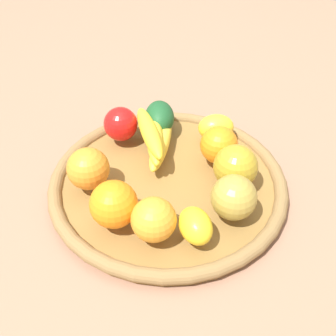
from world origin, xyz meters
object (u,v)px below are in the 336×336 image
orange_3 (154,220)px  apple_0 (236,167)px  orange_0 (219,145)px  avocado (160,117)px  lemon_1 (195,226)px  orange_2 (88,169)px  orange_1 (114,204)px  banana_bunch (155,138)px  lemon_0 (216,127)px  apple_1 (121,124)px  apple_2 (234,197)px

orange_3 → apple_0: apple_0 is taller
orange_0 → avocado: orange_0 is taller
orange_0 → lemon_1: 0.20m
orange_2 → orange_3: bearing=-110.0°
orange_1 → apple_0: size_ratio=0.99×
orange_2 → orange_1: size_ratio=0.96×
banana_bunch → lemon_1: size_ratio=2.47×
orange_3 → orange_1: 0.07m
orange_0 → avocado: 0.15m
orange_3 → avocado: bearing=23.7°
apple_0 → lemon_0: bearing=33.7°
avocado → apple_1: (-0.06, 0.06, 0.00)m
lemon_0 → avocado: 0.12m
orange_1 → avocado: orange_1 is taller
orange_2 → apple_1: size_ratio=1.10×
banana_bunch → apple_2: size_ratio=2.23×
lemon_0 → orange_1: (-0.28, 0.07, 0.01)m
banana_bunch → apple_1: size_ratio=2.46×
orange_0 → orange_2: size_ratio=0.95×
orange_3 → orange_2: (0.06, 0.16, 0.00)m
apple_1 → banana_bunch: bearing=-95.8°
orange_2 → lemon_1: 0.22m
avocado → apple_0: apple_0 is taller
banana_bunch → orange_1: size_ratio=2.16×
orange_1 → avocado: bearing=9.7°
orange_3 → lemon_1: bearing=-68.2°
avocado → lemon_1: 0.30m
banana_bunch → apple_0: 0.17m
banana_bunch → avocado: bearing=18.5°
orange_2 → apple_1: 0.15m
orange_1 → apple_0: (0.17, -0.15, 0.00)m
apple_1 → apple_0: (-0.03, -0.25, 0.01)m
lemon_0 → apple_2: (-0.19, -0.10, 0.01)m
orange_0 → apple_1: size_ratio=1.05×
orange_1 → avocado: (0.26, 0.04, -0.01)m
lemon_0 → orange_3: bearing=179.6°
lemon_0 → orange_0: 0.07m
banana_bunch → apple_2: 0.22m
lemon_0 → apple_2: apple_2 is taller
apple_2 → orange_2: bearing=98.7°
apple_2 → apple_1: bearing=68.5°
orange_0 → apple_0: (-0.05, -0.05, 0.00)m
apple_2 → lemon_1: bearing=152.1°
orange_2 → lemon_1: size_ratio=1.10×
avocado → orange_0: bearing=-106.6°
orange_0 → orange_2: orange_2 is taller
banana_bunch → orange_3: bearing=-154.6°
apple_2 → avocado: apple_2 is taller
orange_0 → apple_1: 0.21m
orange_1 → apple_1: (0.20, 0.10, -0.00)m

